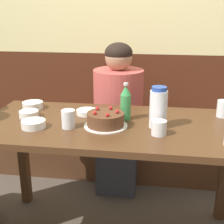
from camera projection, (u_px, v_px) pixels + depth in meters
back_wall at (131, 25)px, 2.57m from camera, size 4.80×0.04×2.50m
bench_seat at (127, 149)px, 2.68m from camera, size 2.43×0.38×0.45m
dining_table at (113, 140)px, 1.76m from camera, size 1.49×0.71×0.77m
birthday_cake at (106, 120)px, 1.68m from camera, size 0.24×0.24×0.10m
water_pitcher at (158, 108)px, 1.65m from camera, size 0.09×0.09×0.22m
soju_bottle at (126, 102)px, 1.77m from camera, size 0.06×0.06×0.21m
bowl_soup_white at (33, 124)px, 1.67m from camera, size 0.13×0.13×0.04m
bowl_rice_small at (87, 112)px, 1.88m from camera, size 0.13×0.13×0.03m
bowl_side_dish at (33, 105)px, 1.99m from camera, size 0.13×0.13×0.04m
bowl_sauce_shallow at (29, 114)px, 1.82m from camera, size 0.11×0.11×0.04m
glass_water_tall at (159, 128)px, 1.57m from camera, size 0.08×0.08×0.08m
glass_tumbler_short at (224, 109)px, 1.83m from camera, size 0.08×0.08×0.10m
glass_shot_small at (68, 119)px, 1.66m from camera, size 0.07×0.07×0.10m
person_grey_tee at (118, 120)px, 2.38m from camera, size 0.37×0.37×1.15m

